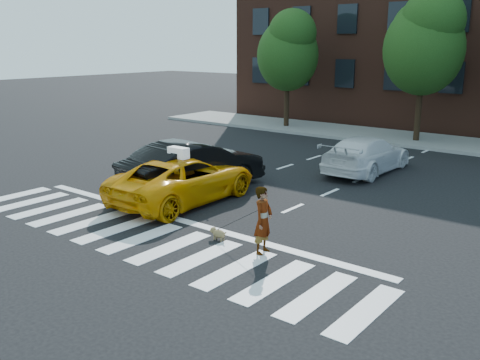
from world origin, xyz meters
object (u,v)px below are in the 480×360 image
(white_suv, at_px, (367,154))
(dog, at_px, (218,233))
(taxi, at_px, (184,179))
(tree_left, at_px, (288,48))
(black_sedan, at_px, (193,166))
(woman, at_px, (263,220))
(tree_mid, at_px, (425,39))

(white_suv, distance_m, dog, 8.87)
(taxi, bearing_deg, tree_left, -69.78)
(white_suv, xyz_separation_m, dog, (0.31, -8.85, -0.50))
(tree_left, xyz_separation_m, taxi, (5.57, -14.02, -3.75))
(tree_left, height_order, black_sedan, tree_left)
(woman, distance_m, dog, 1.50)
(tree_left, relative_size, white_suv, 1.40)
(white_suv, height_order, woman, woman)
(dog, bearing_deg, taxi, 146.90)
(black_sedan, height_order, woman, black_sedan)
(tree_left, distance_m, woman, 19.07)
(white_suv, bearing_deg, tree_mid, -84.42)
(taxi, height_order, woman, woman)
(tree_left, bearing_deg, dog, -61.82)
(tree_left, relative_size, tree_mid, 0.92)
(taxi, relative_size, black_sedan, 1.00)
(taxi, xyz_separation_m, woman, (4.31, -1.88, 0.09))
(black_sedan, height_order, dog, black_sedan)
(tree_mid, distance_m, taxi, 14.75)
(tree_left, distance_m, tree_mid, 7.51)
(white_suv, bearing_deg, dog, 91.81)
(woman, bearing_deg, tree_mid, 1.48)
(tree_left, distance_m, taxi, 15.54)
(black_sedan, relative_size, white_suv, 1.08)
(dog, bearing_deg, black_sedan, 139.80)
(tree_mid, bearing_deg, tree_left, 180.00)
(taxi, relative_size, dog, 9.68)
(tree_left, distance_m, dog, 18.53)
(white_suv, xyz_separation_m, woman, (1.67, -8.85, 0.11))
(woman, bearing_deg, taxi, 59.47)
(tree_left, distance_m, black_sedan, 14.35)
(tree_mid, distance_m, woman, 16.58)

